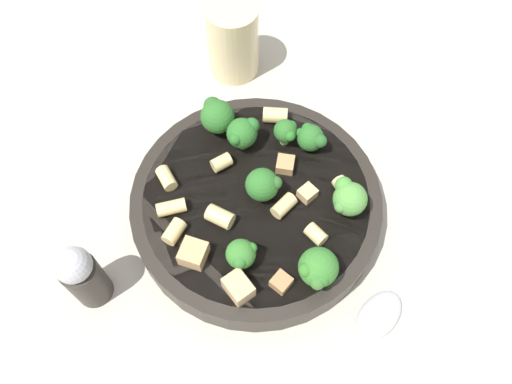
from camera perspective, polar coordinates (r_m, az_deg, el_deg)
The scene contains 27 objects.
ground_plane at distance 0.56m, azimuth 0.00°, elevation -2.33°, with size 2.00×2.00×0.00m, color #BCB29E.
pasta_bowl at distance 0.54m, azimuth 0.00°, elevation -1.31°, with size 0.27×0.27×0.04m.
broccoli_floret_0 at distance 0.50m, azimuth 10.57°, elevation -0.68°, with size 0.04×0.04×0.04m.
broccoli_floret_1 at distance 0.56m, azimuth -4.54°, elevation 8.75°, with size 0.04×0.04×0.04m.
broccoli_floret_2 at distance 0.51m, azimuth 0.91°, elevation 0.59°, with size 0.03×0.04×0.04m.
broccoli_floret_3 at distance 0.55m, azimuth 6.28°, elevation 6.21°, with size 0.03×0.03×0.03m.
broccoli_floret_4 at distance 0.48m, azimuth -1.73°, elevation -7.10°, with size 0.03×0.03×0.04m.
broccoli_floret_5 at distance 0.54m, azimuth -1.53°, elevation 6.77°, with size 0.03×0.04×0.04m.
broccoli_floret_6 at distance 0.55m, azimuth 3.45°, elevation 6.95°, with size 0.03×0.03×0.03m.
broccoli_floret_7 at distance 0.47m, azimuth 7.10°, elevation -8.70°, with size 0.04×0.04×0.04m.
rigatoni_0 at distance 0.50m, azimuth 6.87°, elevation -4.81°, with size 0.01×0.01×0.02m, color #E0C67F.
rigatoni_1 at distance 0.54m, azimuth -10.20°, elevation 1.56°, with size 0.01×0.01×0.03m, color #E0C67F.
rigatoni_2 at distance 0.51m, azimuth -4.15°, elevation -2.84°, with size 0.02×0.02×0.03m, color #E0C67F.
rigatoni_3 at distance 0.51m, azimuth 3.19°, elevation -1.58°, with size 0.02×0.02×0.03m, color #E0C67F.
rigatoni_4 at distance 0.51m, azimuth -9.36°, elevation -4.49°, with size 0.02×0.02×0.02m, color #E0C67F.
rigatoni_5 at distance 0.53m, azimuth 10.01°, elevation 0.37°, with size 0.02×0.02×0.03m, color #E0C67F.
rigatoni_6 at distance 0.54m, azimuth -3.97°, elevation 3.39°, with size 0.01×0.01×0.02m, color #E0C67F.
rigatoni_7 at distance 0.52m, azimuth -9.64°, elevation -1.76°, with size 0.01×0.01×0.03m, color #E0C67F.
rigatoni_8 at distance 0.58m, azimuth 2.21°, elevation 8.76°, with size 0.02×0.02×0.03m, color #E0C67F.
chicken_chunk_0 at distance 0.48m, azimuth 2.90°, elevation -10.26°, with size 0.02×0.02×0.01m, color #A87A4C.
chicken_chunk_1 at distance 0.48m, azimuth -2.02°, elevation -10.83°, with size 0.03×0.02×0.02m, color tan.
chicken_chunk_2 at distance 0.52m, azimuth 5.90°, elevation -0.14°, with size 0.02×0.02×0.01m, color tan.
chicken_chunk_3 at distance 0.54m, azimuth 3.36°, elevation 3.17°, with size 0.02×0.02×0.01m, color tan.
chicken_chunk_4 at distance 0.49m, azimuth -7.16°, elevation -6.97°, with size 0.03×0.02×0.02m, color tan.
drinking_glass at distance 0.66m, azimuth -2.62°, elevation 16.52°, with size 0.06×0.06×0.10m.
pepper_shaker at distance 0.51m, azimuth -19.22°, elevation -9.02°, with size 0.04×0.04×0.09m.
spoon at distance 0.54m, azimuth 15.38°, elevation -11.58°, with size 0.10×0.18×0.01m.
Camera 1 is at (-0.23, 0.10, 0.50)m, focal length 35.00 mm.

